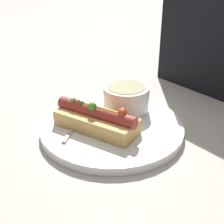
# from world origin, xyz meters

# --- Properties ---
(ground_plane) EXTENTS (4.00, 4.00, 0.00)m
(ground_plane) POSITION_xyz_m (0.00, 0.00, 0.00)
(ground_plane) COLOR #BCB7AD
(dinner_plate) EXTENTS (0.28, 0.28, 0.02)m
(dinner_plate) POSITION_xyz_m (0.00, 0.00, 0.01)
(dinner_plate) COLOR white
(dinner_plate) RESTS_ON ground_plane
(hot_dog) EXTENTS (0.17, 0.11, 0.06)m
(hot_dog) POSITION_xyz_m (-0.00, -0.03, 0.04)
(hot_dog) COLOR #DBAD60
(hot_dog) RESTS_ON dinner_plate
(soup_bowl) EXTENTS (0.10, 0.10, 0.05)m
(soup_bowl) POSITION_xyz_m (-0.03, 0.06, 0.05)
(soup_bowl) COLOR silver
(soup_bowl) RESTS_ON dinner_plate
(spoon) EXTENTS (0.11, 0.15, 0.01)m
(spoon) POSITION_xyz_m (-0.08, -0.01, 0.02)
(spoon) COLOR #B7B7BC
(spoon) RESTS_ON dinner_plate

